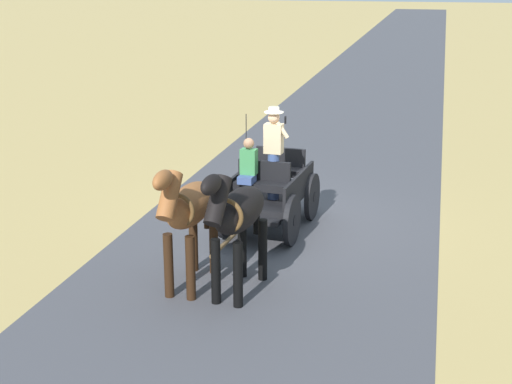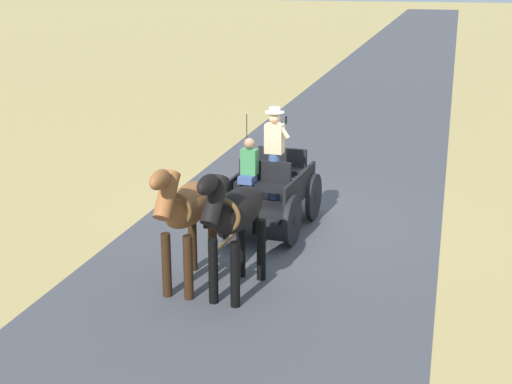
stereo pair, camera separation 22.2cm
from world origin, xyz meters
TOP-DOWN VIEW (x-y plane):
  - ground_plane at (0.00, 0.00)m, footprint 200.00×200.00m
  - road_surface at (0.00, 0.00)m, footprint 6.01×160.00m
  - horse_drawn_carriage at (0.28, 0.48)m, footprint 1.58×4.52m
  - horse_near_side at (0.09, 3.53)m, footprint 0.73×2.14m
  - horse_off_side at (0.90, 3.47)m, footprint 0.61×2.13m

SIDE VIEW (x-z plane):
  - ground_plane at x=0.00m, z-range 0.00..0.00m
  - road_surface at x=0.00m, z-range 0.00..0.01m
  - horse_drawn_carriage at x=0.28m, z-range -0.43..2.07m
  - horse_near_side at x=0.09m, z-range 0.22..2.43m
  - horse_off_side at x=0.90m, z-range 0.22..2.43m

